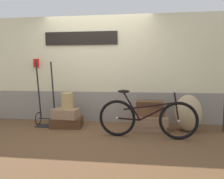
{
  "coord_description": "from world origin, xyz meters",
  "views": [
    {
      "loc": [
        0.86,
        -3.82,
        1.23
      ],
      "look_at": [
        0.41,
        0.12,
        0.84
      ],
      "focal_mm": 31.54,
      "sensor_mm": 36.0,
      "label": 1
    }
  ],
  "objects": [
    {
      "name": "suitcase_1",
      "position": [
        -0.6,
        0.19,
        0.3
      ],
      "size": [
        0.57,
        0.41,
        0.2
      ],
      "primitive_type": "cube",
      "rotation": [
        0.0,
        0.0,
        -0.11
      ],
      "color": "#937051",
      "rests_on": "suitcase_0"
    },
    {
      "name": "ground",
      "position": [
        0.0,
        0.0,
        -0.03
      ],
      "size": [
        9.28,
        5.2,
        0.06
      ],
      "primitive_type": "cube",
      "color": "brown"
    },
    {
      "name": "suitcase_0",
      "position": [
        -0.59,
        0.23,
        0.1
      ],
      "size": [
        0.69,
        0.48,
        0.2
      ],
      "primitive_type": "cube",
      "rotation": [
        0.0,
        0.0,
        0.09
      ],
      "color": "#4C2D19",
      "rests_on": "ground"
    },
    {
      "name": "bicycle",
      "position": [
        1.09,
        -0.28,
        0.36
      ],
      "size": [
        1.78,
        0.46,
        0.88
      ],
      "color": "black",
      "rests_on": "ground"
    },
    {
      "name": "suitcase_2",
      "position": [
        1.17,
        0.21,
        0.06
      ],
      "size": [
        0.69,
        0.41,
        0.12
      ],
      "primitive_type": "cube",
      "rotation": [
        0.0,
        0.0,
        -0.02
      ],
      "color": "#937051",
      "rests_on": "ground"
    },
    {
      "name": "suitcase_5",
      "position": [
        1.18,
        0.23,
        0.54
      ],
      "size": [
        0.56,
        0.32,
        0.11
      ],
      "primitive_type": "cube",
      "rotation": [
        0.0,
        0.0,
        -0.08
      ],
      "color": "#4C2D19",
      "rests_on": "suitcase_4"
    },
    {
      "name": "suitcase_4",
      "position": [
        1.2,
        0.24,
        0.39
      ],
      "size": [
        0.58,
        0.31,
        0.19
      ],
      "primitive_type": "cube",
      "rotation": [
        0.0,
        0.0,
        0.05
      ],
      "color": "brown",
      "rests_on": "suitcase_3"
    },
    {
      "name": "burlap_sack",
      "position": [
        1.94,
        0.22,
        0.37
      ],
      "size": [
        0.54,
        0.46,
        0.74
      ],
      "primitive_type": "ellipsoid",
      "color": "tan",
      "rests_on": "ground"
    },
    {
      "name": "wicker_basket",
      "position": [
        -0.57,
        0.22,
        0.58
      ],
      "size": [
        0.25,
        0.25,
        0.34
      ],
      "primitive_type": "cylinder",
      "color": "tan",
      "rests_on": "suitcase_1"
    },
    {
      "name": "station_building",
      "position": [
        0.01,
        0.85,
        1.25
      ],
      "size": [
        7.28,
        0.74,
        2.49
      ],
      "color": "gray",
      "rests_on": "ground"
    },
    {
      "name": "suitcase_3",
      "position": [
        1.19,
        0.19,
        0.21
      ],
      "size": [
        0.7,
        0.39,
        0.17
      ],
      "primitive_type": "cube",
      "rotation": [
        0.0,
        0.0,
        -0.03
      ],
      "color": "#937051",
      "rests_on": "suitcase_2"
    },
    {
      "name": "luggage_trolley",
      "position": [
        -1.09,
        0.3,
        0.33
      ],
      "size": [
        0.42,
        0.36,
        1.41
      ],
      "color": "black",
      "rests_on": "ground"
    }
  ]
}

